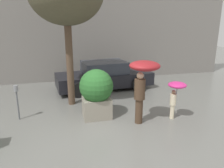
{
  "coord_description": "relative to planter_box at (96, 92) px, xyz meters",
  "views": [
    {
      "loc": [
        -0.87,
        -5.58,
        3.17
      ],
      "look_at": [
        0.93,
        1.6,
        1.05
      ],
      "focal_mm": 35.0,
      "sensor_mm": 36.0,
      "label": 1
    }
  ],
  "objects": [
    {
      "name": "ground_plane",
      "position": [
        -0.31,
        -1.29,
        -0.91
      ],
      "size": [
        40.0,
        40.0,
        0.0
      ],
      "primitive_type": "plane",
      "color": "slate"
    },
    {
      "name": "building_facade",
      "position": [
        -0.31,
        5.21,
        2.09
      ],
      "size": [
        18.0,
        0.3,
        6.0
      ],
      "color": "gray",
      "rests_on": "ground"
    },
    {
      "name": "planter_box",
      "position": [
        0.0,
        0.0,
        0.0
      ],
      "size": [
        1.13,
        1.13,
        1.67
      ],
      "color": "gray",
      "rests_on": "ground"
    },
    {
      "name": "person_adult",
      "position": [
        1.33,
        -0.76,
        0.65
      ],
      "size": [
        0.95,
        0.95,
        2.02
      ],
      "rotation": [
        0.0,
        0.0,
        0.23
      ],
      "color": "#473323",
      "rests_on": "ground"
    },
    {
      "name": "person_child",
      "position": [
        2.5,
        -0.78,
        0.09
      ],
      "size": [
        0.59,
        0.59,
        1.29
      ],
      "rotation": [
        0.0,
        0.0,
        -0.53
      ],
      "color": "beige",
      "rests_on": "ground"
    },
    {
      "name": "parked_car_near",
      "position": [
        0.95,
        3.19,
        -0.29
      ],
      "size": [
        4.69,
        2.31,
        1.34
      ],
      "rotation": [
        0.0,
        0.0,
        1.67
      ],
      "color": "black",
      "rests_on": "ground"
    },
    {
      "name": "parking_meter",
      "position": [
        -2.57,
        0.43,
        -0.05
      ],
      "size": [
        0.14,
        0.14,
        1.19
      ],
      "color": "#595B60",
      "rests_on": "ground"
    }
  ]
}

